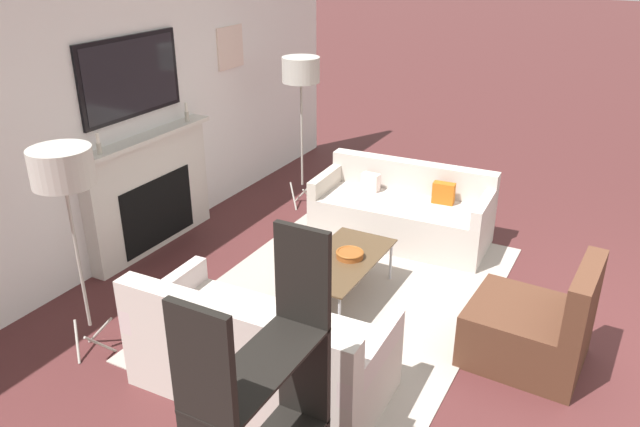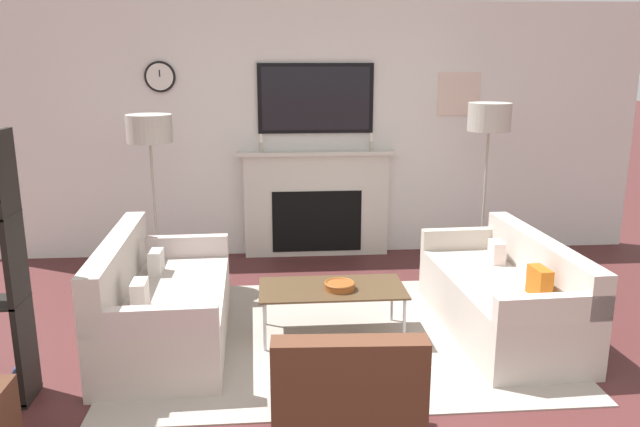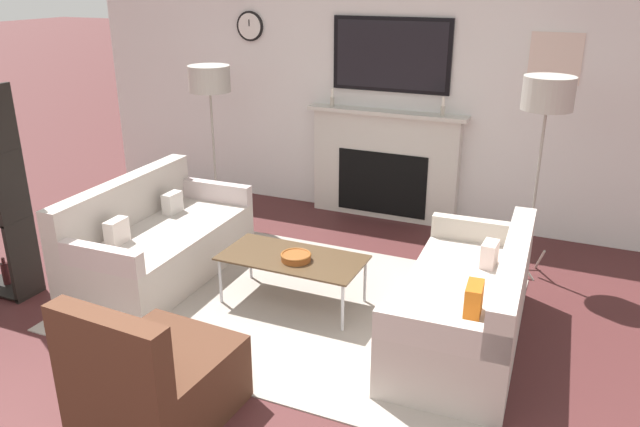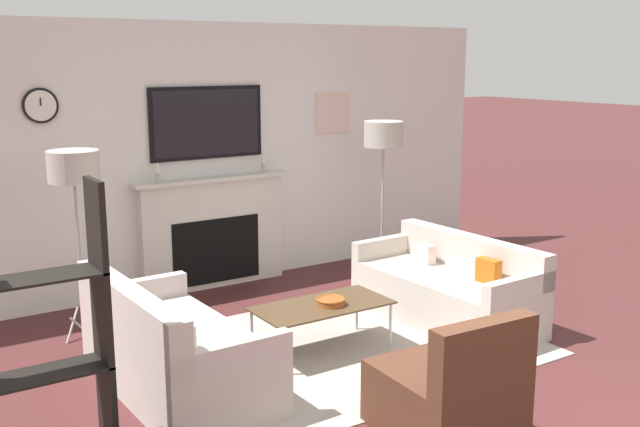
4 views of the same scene
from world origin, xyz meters
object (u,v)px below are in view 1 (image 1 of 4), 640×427
Objects in this scene: couch_left at (259,354)px; coffee_table at (342,261)px; couch_right at (402,214)px; floor_lamp_right at (301,72)px; floor_lamp_left at (62,170)px; armchair at (533,329)px; decorative_bowl at (350,254)px.

coffee_table is (1.29, 0.01, 0.09)m from couch_left.
couch_right is 1.04× the size of floor_lamp_right.
floor_lamp_right is at bearing -0.00° from floor_lamp_left.
armchair is at bearing -132.63° from couch_right.
couch_right is 3.41m from floor_lamp_left.
floor_lamp_right is (1.57, 1.36, 1.11)m from decorative_bowl.
floor_lamp_right reaches higher than couch_right.
couch_left reaches higher than decorative_bowl.
floor_lamp_right is at bearing 38.95° from coffee_table.
decorative_bowl is 0.14× the size of floor_lamp_right.
decorative_bowl is 2.36m from floor_lamp_right.
floor_lamp_right is (1.63, 1.31, 1.17)m from coffee_table.
floor_lamp_left is at bearing 116.51° from armchair.
decorative_bowl is at bearing 84.57° from armchair.
decorative_bowl is at bearing -139.14° from floor_lamp_right.
armchair is (-1.46, -1.58, -0.00)m from couch_right.
floor_lamp_right is at bearing 59.42° from armchair.
floor_lamp_left reaches higher than couch_left.
couch_left reaches higher than coffee_table.
floor_lamp_left is 3.17m from floor_lamp_right.
floor_lamp_right is at bearing 40.86° from decorative_bowl.
armchair reaches higher than couch_right.
floor_lamp_right reaches higher than armchair.
coffee_table is (-1.36, 0.01, 0.10)m from couch_right.
couch_right is 1.37m from coffee_table.
coffee_table is (0.09, 1.59, 0.10)m from armchair.
couch_right is at bearing -101.19° from floor_lamp_right.
couch_left is 7.32× the size of decorative_bowl.
armchair is at bearing -52.81° from couch_left.
decorative_bowl is 0.15× the size of floor_lamp_left.
couch_right is 1.10× the size of floor_lamp_left.
couch_right is (2.66, 0.00, -0.01)m from couch_left.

